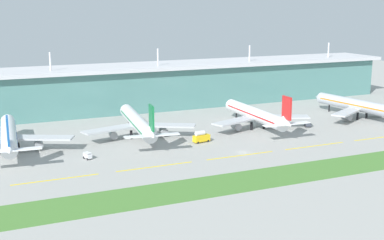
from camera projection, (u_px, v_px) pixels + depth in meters
name	position (u px, v px, depth m)	size (l,w,h in m)	color
ground_plane	(243.00, 152.00, 198.51)	(600.00, 600.00, 0.00)	#9E9E99
terminal_building	(155.00, 86.00, 284.13)	(288.00, 34.00, 32.77)	slate
airliner_nearest	(9.00, 135.00, 198.04)	(48.68, 61.32, 18.90)	white
airliner_near_middle	(138.00, 123.00, 219.50)	(48.46, 63.39, 18.90)	silver
airliner_far_middle	(256.00, 115.00, 235.46)	(48.78, 59.39, 18.90)	white
airliner_farthest	(360.00, 106.00, 256.50)	(48.41, 61.51, 18.90)	#ADB2BC
taxiway_stripe_west	(56.00, 179.00, 167.34)	(28.00, 0.70, 0.04)	yellow
taxiway_stripe_mid_west	(155.00, 167.00, 180.76)	(28.00, 0.70, 0.04)	yellow
taxiway_stripe_centre	(240.00, 156.00, 194.19)	(28.00, 0.70, 0.04)	yellow
taxiway_stripe_mid_east	(315.00, 146.00, 207.61)	(28.00, 0.70, 0.04)	yellow
taxiway_stripe_east	(380.00, 137.00, 221.03)	(28.00, 0.70, 0.04)	yellow
grass_verge	(287.00, 175.00, 172.12)	(300.00, 18.00, 0.10)	#477A33
pushback_tug	(308.00, 124.00, 240.44)	(4.14, 5.01, 1.85)	#333842
baggage_cart	(88.00, 156.00, 189.53)	(2.88, 3.97, 2.48)	silver
fuel_truck	(201.00, 137.00, 212.60)	(7.55, 3.83, 4.95)	gold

